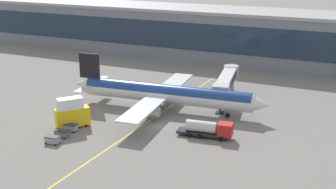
# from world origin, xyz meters

# --- Properties ---
(ground_plane) EXTENTS (700.00, 700.00, 0.00)m
(ground_plane) POSITION_xyz_m (0.00, 0.00, 0.00)
(ground_plane) COLOR slate
(apron_lead_in_line) EXTENTS (3.11, 79.96, 0.01)m
(apron_lead_in_line) POSITION_xyz_m (-3.20, 2.00, 0.00)
(apron_lead_in_line) COLOR yellow
(apron_lead_in_line) RESTS_ON ground_plane
(terminal_building) EXTENTS (208.36, 21.29, 16.51)m
(terminal_building) POSITION_xyz_m (3.01, 64.38, 8.28)
(terminal_building) COLOR slate
(terminal_building) RESTS_ON ground_plane
(main_airliner) EXTENTS (46.85, 37.32, 11.74)m
(main_airliner) POSITION_xyz_m (-3.01, 9.46, 3.92)
(main_airliner) COLOR silver
(main_airliner) RESTS_ON ground_plane
(jet_bridge) EXTENTS (6.91, 21.26, 6.62)m
(jet_bridge) POSITION_xyz_m (7.47, 21.97, 4.92)
(jet_bridge) COLOR #B2B7BC
(jet_bridge) RESTS_ON ground_plane
(fuel_tanker) EXTENTS (11.02, 3.73, 3.25)m
(fuel_tanker) POSITION_xyz_m (11.22, -1.19, 1.75)
(fuel_tanker) COLOR #232326
(fuel_tanker) RESTS_ON ground_plane
(pushback_tug) EXTENTS (4.02, 2.68, 1.40)m
(pushback_tug) POSITION_xyz_m (-22.94, 1.10, 0.85)
(pushback_tug) COLOR yellow
(pushback_tug) RESTS_ON ground_plane
(catering_lift) EXTENTS (6.24, 6.85, 6.30)m
(catering_lift) POSITION_xyz_m (-15.94, -7.78, 3.07)
(catering_lift) COLOR yellow
(catering_lift) RESTS_ON ground_plane
(baggage_cart_0) EXTENTS (2.77, 1.82, 1.48)m
(baggage_cart_0) POSITION_xyz_m (-14.41, -16.13, 0.78)
(baggage_cart_0) COLOR gray
(baggage_cart_0) RESTS_ON ground_plane
(baggage_cart_1) EXTENTS (2.77, 1.82, 1.48)m
(baggage_cart_1) POSITION_xyz_m (-14.68, -12.94, 0.78)
(baggage_cart_1) COLOR #595B60
(baggage_cart_1) RESTS_ON ground_plane
(baggage_cart_2) EXTENTS (2.77, 1.82, 1.48)m
(baggage_cart_2) POSITION_xyz_m (-14.96, -9.76, 0.78)
(baggage_cart_2) COLOR gray
(baggage_cart_2) RESTS_ON ground_plane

